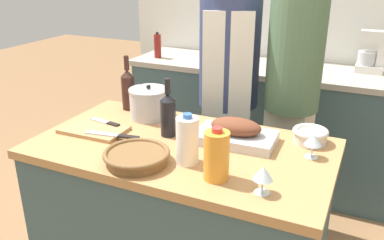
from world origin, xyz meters
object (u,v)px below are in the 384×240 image
milk_jug (187,140)px  roasting_pan (236,133)px  wine_bottle_dark (168,114)px  stand_mixer (371,55)px  person_cook_guest (293,83)px  condiment_bottle_tall (158,46)px  condiment_bottle_short (284,62)px  cutting_board (94,130)px  wine_bottle_green (128,88)px  wicker_basket (137,156)px  knife_paring (106,122)px  stock_pot (149,103)px  mixing_bowl (310,135)px  wine_glass_left (263,174)px  person_cook_aproned (228,85)px  wine_glass_right (313,140)px  knife_chef (114,135)px  juice_jug (216,155)px

milk_jug → roasting_pan: bearing=67.5°
wine_bottle_dark → stand_mixer: stand_mixer is taller
person_cook_guest → condiment_bottle_tall: bearing=165.4°
condiment_bottle_tall → condiment_bottle_short: bearing=0.5°
milk_jug → stand_mixer: size_ratio=0.75×
wine_bottle_dark → person_cook_guest: size_ratio=0.16×
cutting_board → wine_bottle_green: bearing=93.5°
wicker_basket → knife_paring: size_ratio=1.52×
wicker_basket → stock_pot: 0.52m
mixing_bowl → wine_glass_left: (-0.08, -0.51, 0.04)m
wine_bottle_dark → condiment_bottle_tall: (-0.75, 1.24, 0.03)m
wine_bottle_dark → person_cook_aproned: size_ratio=0.16×
condiment_bottle_tall → person_cook_aproned: size_ratio=0.12×
wine_bottle_dark → stock_pot: bearing=140.6°
wine_bottle_dark → roasting_pan: bearing=10.6°
milk_jug → stand_mixer: bearing=70.2°
stock_pot → stand_mixer: size_ratio=0.72×
roasting_pan → knife_paring: size_ratio=2.04×
milk_jug → wine_glass_right: (0.46, 0.26, -0.02)m
wine_bottle_dark → condiment_bottle_tall: bearing=121.2°
mixing_bowl → knife_chef: 0.90m
wine_bottle_green → knife_paring: size_ratio=1.66×
roasting_pan → person_cook_aproned: (-0.27, 0.64, 0.02)m
milk_jug → wine_bottle_green: bearing=142.2°
wine_bottle_green → person_cook_guest: (0.81, 0.43, 0.01)m
knife_paring → condiment_bottle_tall: (-0.42, 1.27, 0.12)m
person_cook_guest → wine_bottle_dark: bearing=-112.3°
stand_mixer → wicker_basket: bearing=-114.1°
knife_chef → stand_mixer: 1.92m
knife_paring → roasting_pan: bearing=8.0°
wine_glass_right → milk_jug: bearing=-150.1°
wine_glass_right → stand_mixer: stand_mixer is taller
stock_pot → wicker_basket: bearing=-65.4°
knife_paring → juice_jug: bearing=-20.1°
condiment_bottle_tall → person_cook_guest: bearing=-25.8°
milk_jug → person_cook_guest: size_ratio=0.12×
stock_pot → knife_paring: 0.25m
wine_glass_left → condiment_bottle_tall: condiment_bottle_tall is taller
juice_jug → wine_glass_left: (0.19, -0.03, -0.02)m
knife_paring → stand_mixer: size_ratio=0.63×
knife_chef → mixing_bowl: bearing=22.5°
condiment_bottle_tall → condiment_bottle_short: (1.01, 0.01, -0.03)m
wicker_basket → knife_paring: wicker_basket is taller
stand_mixer → milk_jug: bearing=-109.8°
stock_pot → knife_chef: stock_pot is taller
stock_pot → wine_glass_right: stock_pot is taller
stock_pot → milk_jug: 0.55m
wicker_basket → wine_bottle_dark: bearing=92.7°
condiment_bottle_short → person_cook_guest: bearing=-72.9°
wine_glass_left → knife_paring: bearing=162.2°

